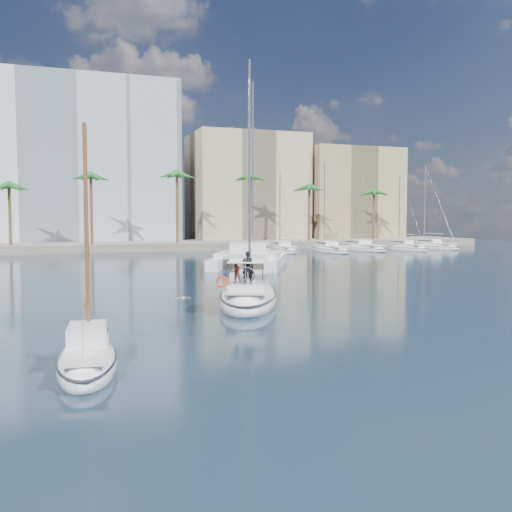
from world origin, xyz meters
name	(u,v)px	position (x,y,z in m)	size (l,w,h in m)	color
ground	(272,310)	(0.00, 0.00, 0.00)	(160.00, 160.00, 0.00)	black
quay	(132,246)	(0.00, 61.00, 0.60)	(120.00, 14.00, 1.20)	gray
building_modern	(49,164)	(-12.00, 73.00, 14.00)	(42.00, 16.00, 28.00)	white
building_beige	(246,190)	(22.00, 70.00, 10.00)	(20.00, 14.00, 20.00)	tan
building_tan_right	(349,197)	(42.00, 68.00, 9.00)	(18.00, 12.00, 18.00)	tan
palm_centre	(134,182)	(0.00, 57.00, 10.28)	(3.60, 3.60, 12.30)	brown
palm_right	(338,186)	(34.00, 57.00, 10.28)	(3.60, 3.60, 12.30)	brown
main_sloop	(248,296)	(-0.51, 2.69, 0.51)	(6.93, 11.12, 15.76)	white
small_sloop	(87,358)	(-10.41, -9.27, 0.37)	(2.60, 6.48, 9.09)	white
catamaran	(250,255)	(7.95, 26.97, 1.18)	(12.13, 15.14, 19.56)	white
seagull	(183,298)	(-4.22, 3.82, 0.37)	(0.93, 0.40, 0.17)	silver
moored_yacht_a	(284,252)	(20.00, 47.00, 0.00)	(2.72, 9.35, 11.90)	white
moored_yacht_b	(330,252)	(26.50, 45.00, 0.00)	(3.14, 10.78, 13.72)	white
moored_yacht_c	(363,251)	(33.00, 47.00, 0.00)	(3.55, 12.21, 15.54)	white
moored_yacht_d	(406,251)	(39.50, 45.00, 0.00)	(2.72, 9.35, 11.90)	white
moored_yacht_e	(434,249)	(46.00, 47.00, 0.00)	(3.14, 10.78, 13.72)	white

